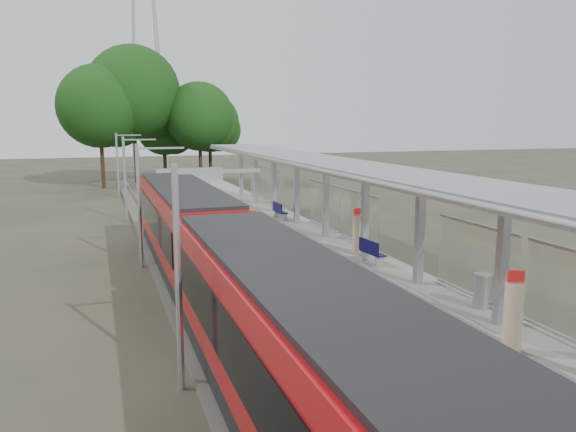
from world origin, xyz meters
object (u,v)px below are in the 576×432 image
(train, at_px, (219,260))
(bench_mid, at_px, (371,251))
(bench_far, at_px, (279,210))
(litter_bin, at_px, (482,291))
(info_pillar_near, at_px, (513,317))
(info_pillar_far, at_px, (358,233))

(train, height_order, bench_mid, train)
(bench_far, bearing_deg, litter_bin, -88.74)
(info_pillar_near, relative_size, litter_bin, 1.93)
(bench_far, xyz_separation_m, info_pillar_near, (-0.39, -18.88, 0.36))
(info_pillar_near, distance_m, litter_bin, 3.15)
(bench_mid, bearing_deg, bench_far, 86.52)
(bench_mid, bearing_deg, info_pillar_far, 75.81)
(bench_mid, relative_size, litter_bin, 1.34)
(bench_mid, height_order, litter_bin, litter_bin)
(info_pillar_near, bearing_deg, bench_mid, 102.08)
(bench_far, relative_size, info_pillar_far, 0.75)
(train, relative_size, info_pillar_near, 14.04)
(info_pillar_near, height_order, info_pillar_far, info_pillar_near)
(info_pillar_far, bearing_deg, bench_mid, -110.59)
(info_pillar_far, relative_size, litter_bin, 1.82)
(litter_bin, bearing_deg, info_pillar_far, 92.89)
(train, height_order, bench_far, train)
(bench_mid, height_order, bench_far, bench_far)
(train, distance_m, bench_far, 13.53)
(train, xyz_separation_m, bench_far, (5.93, 12.15, -0.56))
(info_pillar_near, distance_m, info_pillar_far, 10.31)
(train, xyz_separation_m, bench_mid, (6.24, 1.78, -0.57))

